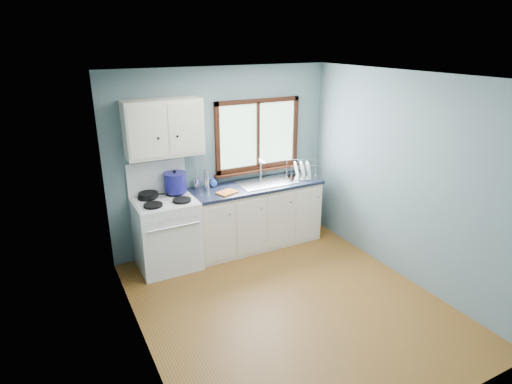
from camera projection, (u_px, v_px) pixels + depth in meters
name	position (u px, v px, depth m)	size (l,w,h in m)	color
floor	(289.00, 304.00, 4.86)	(3.20, 3.60, 0.02)	brown
ceiling	(296.00, 76.00, 4.00)	(3.20, 3.60, 0.02)	white
wall_back	(223.00, 159.00, 5.94)	(3.20, 0.02, 2.50)	slate
wall_front	(433.00, 286.00, 2.92)	(3.20, 0.02, 2.50)	slate
wall_left	(135.00, 232.00, 3.73)	(0.02, 3.60, 2.50)	slate
wall_right	(406.00, 179.00, 5.13)	(0.02, 3.60, 2.50)	slate
gas_range	(167.00, 231.00, 5.50)	(0.76, 0.69, 1.36)	white
base_cabinets	(256.00, 218.00, 6.11)	(1.85, 0.60, 0.88)	silver
countertop	(256.00, 186.00, 5.94)	(1.89, 0.64, 0.04)	black
sink	(267.00, 187.00, 6.04)	(0.84, 0.46, 0.44)	silver
window	(258.00, 140.00, 6.06)	(1.36, 0.10, 1.03)	#9EC6A8
upper_cabinets	(163.00, 128.00, 5.22)	(0.95, 0.35, 0.70)	silver
skillet	(149.00, 195.00, 5.37)	(0.40, 0.32, 0.05)	black
stockpot	(175.00, 182.00, 5.50)	(0.38, 0.38, 0.29)	navy
utensil_crock	(198.00, 183.00, 5.76)	(0.14, 0.14, 0.36)	silver
thermos	(206.00, 180.00, 5.66)	(0.07, 0.07, 0.29)	silver
soap_bottle	(214.00, 179.00, 5.78)	(0.09, 0.09, 0.24)	blue
dish_towel	(227.00, 192.00, 5.60)	(0.25, 0.18, 0.02)	orange
dish_rack	(303.00, 173.00, 6.23)	(0.56, 0.49, 0.24)	silver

